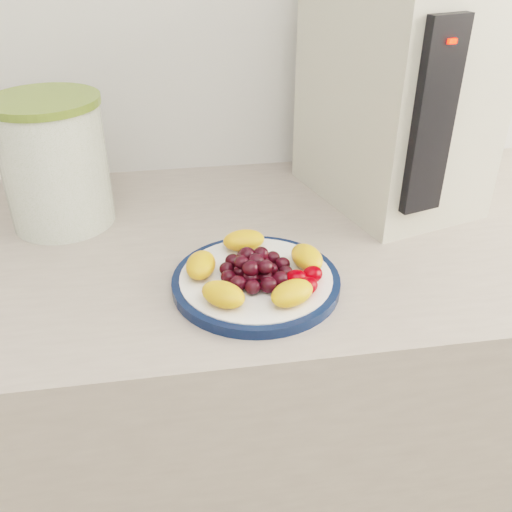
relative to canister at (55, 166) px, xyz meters
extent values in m
cube|color=#A99B8E|center=(0.30, -0.10, -0.55)|extent=(3.50, 0.60, 0.90)
cube|color=olive|center=(0.30, -0.10, -0.58)|extent=(3.48, 0.58, 0.84)
cylinder|color=#0B1A3C|center=(0.29, -0.24, -0.09)|extent=(0.23, 0.23, 0.01)
cylinder|color=white|center=(0.29, -0.24, -0.09)|extent=(0.21, 0.21, 0.02)
cylinder|color=#48631F|center=(0.00, 0.00, 0.00)|extent=(0.20, 0.20, 0.20)
cylinder|color=olive|center=(0.00, 0.00, 0.10)|extent=(0.21, 0.21, 0.01)
cube|color=beige|center=(0.56, 0.02, 0.09)|extent=(0.29, 0.35, 0.38)
cube|color=black|center=(0.56, -0.15, 0.10)|extent=(0.07, 0.04, 0.28)
cube|color=#FF0C05|center=(0.56, -0.16, 0.20)|extent=(0.01, 0.01, 0.01)
ellipsoid|color=orange|center=(0.36, -0.23, -0.07)|extent=(0.05, 0.07, 0.03)
ellipsoid|color=orange|center=(0.28, -0.17, -0.07)|extent=(0.07, 0.05, 0.03)
ellipsoid|color=orange|center=(0.21, -0.23, -0.07)|extent=(0.05, 0.07, 0.03)
ellipsoid|color=orange|center=(0.24, -0.30, -0.07)|extent=(0.07, 0.07, 0.03)
ellipsoid|color=orange|center=(0.32, -0.31, -0.07)|extent=(0.07, 0.06, 0.03)
ellipsoid|color=black|center=(0.29, -0.24, -0.07)|extent=(0.02, 0.02, 0.02)
ellipsoid|color=black|center=(0.31, -0.24, -0.07)|extent=(0.02, 0.02, 0.02)
ellipsoid|color=black|center=(0.30, -0.23, -0.07)|extent=(0.02, 0.02, 0.02)
ellipsoid|color=black|center=(0.28, -0.23, -0.07)|extent=(0.02, 0.02, 0.02)
ellipsoid|color=black|center=(0.27, -0.24, -0.07)|extent=(0.02, 0.02, 0.02)
ellipsoid|color=black|center=(0.28, -0.26, -0.07)|extent=(0.02, 0.02, 0.02)
ellipsoid|color=black|center=(0.30, -0.26, -0.07)|extent=(0.02, 0.02, 0.02)
ellipsoid|color=black|center=(0.33, -0.23, -0.07)|extent=(0.02, 0.02, 0.02)
ellipsoid|color=black|center=(0.32, -0.21, -0.07)|extent=(0.02, 0.02, 0.02)
ellipsoid|color=black|center=(0.30, -0.20, -0.07)|extent=(0.02, 0.02, 0.02)
ellipsoid|color=black|center=(0.28, -0.20, -0.07)|extent=(0.02, 0.02, 0.02)
ellipsoid|color=black|center=(0.26, -0.21, -0.07)|extent=(0.02, 0.02, 0.02)
ellipsoid|color=black|center=(0.25, -0.23, -0.07)|extent=(0.02, 0.02, 0.02)
ellipsoid|color=black|center=(0.25, -0.25, -0.07)|extent=(0.02, 0.02, 0.02)
ellipsoid|color=black|center=(0.26, -0.27, -0.07)|extent=(0.02, 0.02, 0.02)
ellipsoid|color=black|center=(0.28, -0.28, -0.07)|extent=(0.02, 0.02, 0.02)
ellipsoid|color=black|center=(0.30, -0.28, -0.07)|extent=(0.02, 0.02, 0.02)
ellipsoid|color=black|center=(0.32, -0.27, -0.07)|extent=(0.02, 0.02, 0.02)
ellipsoid|color=black|center=(0.33, -0.25, -0.07)|extent=(0.02, 0.02, 0.02)
ellipsoid|color=black|center=(0.29, -0.24, -0.06)|extent=(0.02, 0.02, 0.02)
ellipsoid|color=black|center=(0.30, -0.23, -0.06)|extent=(0.02, 0.02, 0.02)
ellipsoid|color=black|center=(0.28, -0.23, -0.06)|extent=(0.02, 0.02, 0.02)
ellipsoid|color=black|center=(0.27, -0.24, -0.06)|extent=(0.02, 0.02, 0.02)
ellipsoid|color=black|center=(0.28, -0.26, -0.06)|extent=(0.02, 0.02, 0.02)
ellipsoid|color=black|center=(0.30, -0.26, -0.06)|extent=(0.02, 0.02, 0.02)
ellipsoid|color=#C90005|center=(0.34, -0.27, -0.07)|extent=(0.03, 0.03, 0.02)
ellipsoid|color=#C90005|center=(0.36, -0.27, -0.07)|extent=(0.04, 0.04, 0.02)
ellipsoid|color=#C90005|center=(0.35, -0.29, -0.07)|extent=(0.04, 0.04, 0.02)
camera|label=1|loc=(0.18, -0.89, 0.35)|focal=40.00mm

